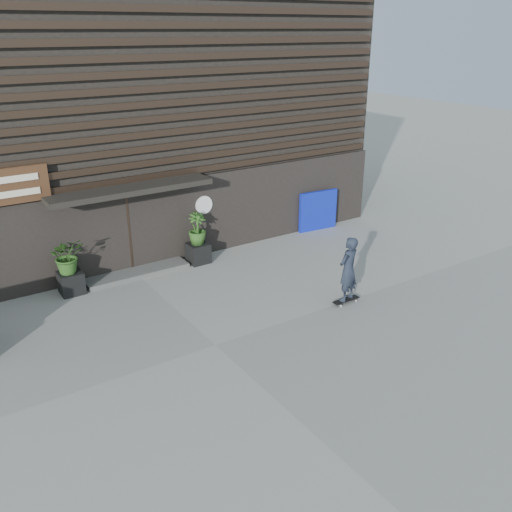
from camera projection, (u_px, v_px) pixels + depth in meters
ground at (215, 345)px, 12.30m from camera, size 80.00×80.00×0.00m
entrance_step at (137, 272)px, 15.83m from camera, size 3.00×0.80×0.12m
planter_pot_left at (71, 283)px, 14.62m from camera, size 0.60×0.60×0.60m
bamboo_left at (67, 256)px, 14.32m from camera, size 0.86×0.75×0.96m
planter_pot_right at (198, 253)px, 16.55m from camera, size 0.60×0.60×0.60m
bamboo_right at (197, 228)px, 16.25m from camera, size 0.54×0.54×0.96m
blue_tarp at (318, 211)px, 19.09m from camera, size 1.48×0.25×1.39m
building at (66, 111)px, 18.45m from camera, size 18.00×11.00×8.00m
skateboarder at (348, 269)px, 13.84m from camera, size 0.78×0.56×1.80m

